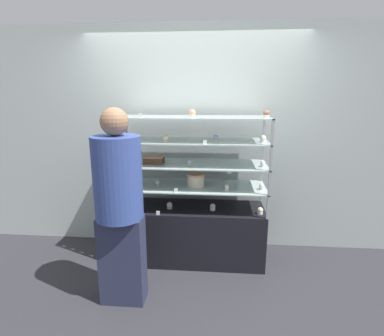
# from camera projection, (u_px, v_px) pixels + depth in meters

# --- Properties ---
(ground_plane) EXTENTS (20.00, 20.00, 0.00)m
(ground_plane) POSITION_uv_depth(u_px,v_px,m) (192.00, 258.00, 3.45)
(ground_plane) COLOR #2D2D33
(back_wall) EXTENTS (8.00, 0.05, 2.60)m
(back_wall) POSITION_uv_depth(u_px,v_px,m) (195.00, 140.00, 3.55)
(back_wall) COLOR #A8B2AD
(back_wall) RESTS_ON ground_plane
(display_base) EXTENTS (1.58, 0.54, 0.62)m
(display_base) POSITION_uv_depth(u_px,v_px,m) (192.00, 233.00, 3.37)
(display_base) COLOR black
(display_base) RESTS_ON ground_plane
(display_riser_lower) EXTENTS (1.58, 0.54, 0.25)m
(display_riser_lower) POSITION_uv_depth(u_px,v_px,m) (192.00, 187.00, 3.25)
(display_riser_lower) COLOR #99999E
(display_riser_lower) RESTS_ON display_base
(display_riser_middle) EXTENTS (1.58, 0.54, 0.25)m
(display_riser_middle) POSITION_uv_depth(u_px,v_px,m) (192.00, 165.00, 3.19)
(display_riser_middle) COLOR #99999E
(display_riser_middle) RESTS_ON display_riser_lower
(display_riser_upper) EXTENTS (1.58, 0.54, 0.25)m
(display_riser_upper) POSITION_uv_depth(u_px,v_px,m) (192.00, 142.00, 3.13)
(display_riser_upper) COLOR #99999E
(display_riser_upper) RESTS_ON display_riser_middle
(display_riser_top) EXTENTS (1.58, 0.54, 0.25)m
(display_riser_top) POSITION_uv_depth(u_px,v_px,m) (192.00, 118.00, 3.07)
(display_riser_top) COLOR #99999E
(display_riser_top) RESTS_ON display_riser_upper
(layer_cake_centerpiece) EXTENTS (0.19, 0.19, 0.14)m
(layer_cake_centerpiece) POSITION_uv_depth(u_px,v_px,m) (196.00, 180.00, 3.21)
(layer_cake_centerpiece) COLOR beige
(layer_cake_centerpiece) RESTS_ON display_riser_lower
(sheet_cake_frosted) EXTENTS (0.21, 0.18, 0.07)m
(sheet_cake_frosted) POSITION_uv_depth(u_px,v_px,m) (154.00, 159.00, 3.21)
(sheet_cake_frosted) COLOR brown
(sheet_cake_frosted) RESTS_ON display_riser_middle
(cupcake_0) EXTENTS (0.06, 0.06, 0.07)m
(cupcake_0) POSITION_uv_depth(u_px,v_px,m) (125.00, 205.00, 3.26)
(cupcake_0) COLOR beige
(cupcake_0) RESTS_ON display_base
(cupcake_1) EXTENTS (0.06, 0.06, 0.07)m
(cupcake_1) POSITION_uv_depth(u_px,v_px,m) (170.00, 206.00, 3.25)
(cupcake_1) COLOR #CCB28C
(cupcake_1) RESTS_ON display_base
(cupcake_2) EXTENTS (0.06, 0.06, 0.07)m
(cupcake_2) POSITION_uv_depth(u_px,v_px,m) (213.00, 207.00, 3.21)
(cupcake_2) COLOR white
(cupcake_2) RESTS_ON display_base
(cupcake_3) EXTENTS (0.06, 0.06, 0.07)m
(cupcake_3) POSITION_uv_depth(u_px,v_px,m) (260.00, 211.00, 3.11)
(cupcake_3) COLOR white
(cupcake_3) RESTS_ON display_base
(price_tag_0) EXTENTS (0.04, 0.00, 0.04)m
(price_tag_0) POSITION_uv_depth(u_px,v_px,m) (158.00, 213.00, 3.08)
(price_tag_0) COLOR white
(price_tag_0) RESTS_ON display_base
(cupcake_4) EXTENTS (0.05, 0.05, 0.06)m
(cupcake_4) POSITION_uv_depth(u_px,v_px,m) (124.00, 182.00, 3.25)
(cupcake_4) COLOR white
(cupcake_4) RESTS_ON display_riser_lower
(cupcake_5) EXTENTS (0.05, 0.05, 0.06)m
(cupcake_5) POSITION_uv_depth(u_px,v_px,m) (157.00, 183.00, 3.22)
(cupcake_5) COLOR #CCB28C
(cupcake_5) RESTS_ON display_riser_lower
(cupcake_6) EXTENTS (0.05, 0.05, 0.06)m
(cupcake_6) POSITION_uv_depth(u_px,v_px,m) (227.00, 187.00, 3.08)
(cupcake_6) COLOR white
(cupcake_6) RESTS_ON display_riser_lower
(cupcake_7) EXTENTS (0.05, 0.05, 0.06)m
(cupcake_7) POSITION_uv_depth(u_px,v_px,m) (261.00, 187.00, 3.11)
(cupcake_7) COLOR beige
(cupcake_7) RESTS_ON display_riser_lower
(price_tag_1) EXTENTS (0.04, 0.00, 0.04)m
(price_tag_1) POSITION_uv_depth(u_px,v_px,m) (176.00, 191.00, 3.00)
(price_tag_1) COLOR white
(price_tag_1) RESTS_ON display_riser_lower
(cupcake_8) EXTENTS (0.05, 0.05, 0.06)m
(cupcake_8) POSITION_uv_depth(u_px,v_px,m) (122.00, 162.00, 3.11)
(cupcake_8) COLOR #CCB28C
(cupcake_8) RESTS_ON display_riser_middle
(cupcake_9) EXTENTS (0.05, 0.05, 0.06)m
(cupcake_9) POSITION_uv_depth(u_px,v_px,m) (190.00, 163.00, 3.08)
(cupcake_9) COLOR #CCB28C
(cupcake_9) RESTS_ON display_riser_middle
(cupcake_10) EXTENTS (0.05, 0.05, 0.06)m
(cupcake_10) POSITION_uv_depth(u_px,v_px,m) (263.00, 164.00, 3.04)
(cupcake_10) COLOR white
(cupcake_10) RESTS_ON display_riser_middle
(price_tag_2) EXTENTS (0.04, 0.00, 0.04)m
(price_tag_2) POSITION_uv_depth(u_px,v_px,m) (134.00, 166.00, 2.98)
(price_tag_2) COLOR white
(price_tag_2) RESTS_ON display_riser_middle
(cupcake_11) EXTENTS (0.06, 0.06, 0.07)m
(cupcake_11) POSITION_uv_depth(u_px,v_px,m) (120.00, 138.00, 3.04)
(cupcake_11) COLOR #CCB28C
(cupcake_11) RESTS_ON display_riser_upper
(cupcake_12) EXTENTS (0.06, 0.06, 0.07)m
(cupcake_12) POSITION_uv_depth(u_px,v_px,m) (166.00, 139.00, 3.01)
(cupcake_12) COLOR beige
(cupcake_12) RESTS_ON display_riser_upper
(cupcake_13) EXTENTS (0.06, 0.06, 0.07)m
(cupcake_13) POSITION_uv_depth(u_px,v_px,m) (216.00, 138.00, 3.04)
(cupcake_13) COLOR white
(cupcake_13) RESTS_ON display_riser_upper
(cupcake_14) EXTENTS (0.06, 0.06, 0.07)m
(cupcake_14) POSITION_uv_depth(u_px,v_px,m) (263.00, 139.00, 3.00)
(cupcake_14) COLOR beige
(cupcake_14) RESTS_ON display_riser_upper
(price_tag_3) EXTENTS (0.04, 0.00, 0.04)m
(price_tag_3) POSITION_uv_depth(u_px,v_px,m) (205.00, 142.00, 2.87)
(price_tag_3) COLOR white
(price_tag_3) RESTS_ON display_riser_upper
(cupcake_15) EXTENTS (0.06, 0.06, 0.08)m
(cupcake_15) POSITION_uv_depth(u_px,v_px,m) (120.00, 113.00, 3.06)
(cupcake_15) COLOR white
(cupcake_15) RESTS_ON display_riser_top
(cupcake_16) EXTENTS (0.06, 0.06, 0.08)m
(cupcake_16) POSITION_uv_depth(u_px,v_px,m) (192.00, 113.00, 3.01)
(cupcake_16) COLOR beige
(cupcake_16) RESTS_ON display_riser_top
(cupcake_17) EXTENTS (0.06, 0.06, 0.08)m
(cupcake_17) POSITION_uv_depth(u_px,v_px,m) (266.00, 114.00, 2.90)
(cupcake_17) COLOR beige
(cupcake_17) RESTS_ON display_riser_top
(price_tag_4) EXTENTS (0.04, 0.00, 0.04)m
(price_tag_4) POSITION_uv_depth(u_px,v_px,m) (140.00, 116.00, 2.86)
(price_tag_4) COLOR white
(price_tag_4) RESTS_ON display_riser_top
(customer_figure) EXTENTS (0.40, 0.40, 1.73)m
(customer_figure) POSITION_uv_depth(u_px,v_px,m) (119.00, 204.00, 2.53)
(customer_figure) COLOR #282D47
(customer_figure) RESTS_ON ground_plane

